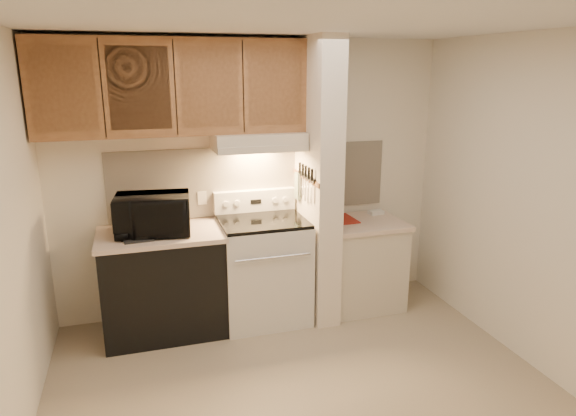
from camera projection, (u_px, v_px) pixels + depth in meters
name	position (u px, v px, depth m)	size (l,w,h in m)	color
floor	(303.00, 389.00, 3.70)	(3.60, 3.60, 0.00)	tan
ceiling	(307.00, 22.00, 3.04)	(3.60, 3.60, 0.00)	white
wall_back	(253.00, 178.00, 4.75)	(3.60, 0.02, 2.50)	white
wall_left	(0.00, 251.00, 2.86)	(0.02, 3.00, 2.50)	white
wall_right	(531.00, 203.00, 3.87)	(0.02, 3.00, 2.50)	white
backsplash	(253.00, 180.00, 4.74)	(2.60, 0.02, 0.63)	white
range_body	(263.00, 271.00, 4.64)	(0.76, 0.65, 0.92)	silver
oven_window	(272.00, 280.00, 4.34)	(0.50, 0.01, 0.30)	black
oven_handle	(273.00, 258.00, 4.24)	(0.02, 0.02, 0.65)	silver
cooktop	(263.00, 221.00, 4.52)	(0.74, 0.64, 0.03)	black
range_backguard	(255.00, 200.00, 4.75)	(0.76, 0.08, 0.20)	silver
range_display	(256.00, 202.00, 4.71)	(0.10, 0.01, 0.04)	black
range_knob_left_outer	(226.00, 204.00, 4.63)	(0.05, 0.05, 0.02)	silver
range_knob_left_inner	(237.00, 203.00, 4.66)	(0.05, 0.05, 0.02)	silver
range_knob_right_inner	(275.00, 200.00, 4.76)	(0.05, 0.05, 0.02)	silver
range_knob_right_outer	(285.00, 199.00, 4.78)	(0.05, 0.05, 0.02)	silver
dishwasher_front	(164.00, 285.00, 4.41)	(1.00, 0.63, 0.87)	black
left_countertop	(160.00, 234.00, 4.29)	(1.04, 0.67, 0.04)	beige
spoon_rest	(139.00, 241.00, 4.05)	(0.23, 0.07, 0.02)	black
teal_jar	(133.00, 222.00, 4.42)	(0.08, 0.08, 0.09)	#285F59
outlet	(202.00, 198.00, 4.63)	(0.08, 0.01, 0.12)	beige
microwave	(153.00, 214.00, 4.21)	(0.59, 0.40, 0.33)	black
partition_pillar	(318.00, 182.00, 4.57)	(0.22, 0.70, 2.50)	#F2E3CE
pillar_trim	(305.00, 178.00, 4.52)	(0.01, 0.70, 0.04)	#9A643B
knife_strip	(307.00, 177.00, 4.47)	(0.02, 0.42, 0.04)	black
knife_blade_a	(311.00, 192.00, 4.35)	(0.01, 0.04, 0.16)	silver
knife_handle_a	(312.00, 175.00, 4.30)	(0.02, 0.02, 0.10)	black
knife_blade_b	(308.00, 191.00, 4.43)	(0.01, 0.04, 0.18)	silver
knife_handle_b	(309.00, 173.00, 4.37)	(0.02, 0.02, 0.10)	black
knife_blade_c	(305.00, 190.00, 4.50)	(0.01, 0.04, 0.20)	silver
knife_handle_c	(306.00, 171.00, 4.45)	(0.02, 0.02, 0.10)	black
knife_blade_d	(303.00, 186.00, 4.56)	(0.01, 0.04, 0.16)	silver
knife_handle_d	(303.00, 170.00, 4.52)	(0.02, 0.02, 0.10)	black
knife_blade_e	(299.00, 185.00, 4.65)	(0.01, 0.04, 0.18)	silver
knife_handle_e	(300.00, 168.00, 4.60)	(0.02, 0.02, 0.10)	black
oven_mitt	(298.00, 186.00, 4.71)	(0.03, 0.10, 0.24)	gray
right_cab_base	(361.00, 265.00, 4.92)	(0.70, 0.60, 0.81)	beige
right_countertop	(363.00, 223.00, 4.81)	(0.74, 0.64, 0.04)	beige
red_folder	(341.00, 219.00, 4.85)	(0.24, 0.33, 0.01)	#9E2418
white_box	(376.00, 212.00, 5.03)	(0.14, 0.09, 0.04)	white
range_hood	(258.00, 141.00, 4.45)	(0.78, 0.44, 0.15)	beige
hood_lip	(264.00, 150.00, 4.27)	(0.78, 0.04, 0.06)	beige
upper_cabinets	(173.00, 87.00, 4.17)	(2.18, 0.33, 0.77)	#9A643B
cab_door_a	(63.00, 89.00, 3.80)	(0.46, 0.01, 0.63)	#9A643B
cab_gap_a	(102.00, 89.00, 3.87)	(0.01, 0.01, 0.73)	black
cab_door_b	(139.00, 88.00, 3.95)	(0.46, 0.01, 0.63)	#9A643B
cab_gap_b	(175.00, 88.00, 4.03)	(0.01, 0.01, 0.73)	black
cab_door_c	(210.00, 87.00, 4.10)	(0.46, 0.01, 0.63)	#9A643B
cab_gap_c	(243.00, 87.00, 4.18)	(0.01, 0.01, 0.73)	black
cab_door_d	(275.00, 87.00, 4.26)	(0.46, 0.01, 0.63)	#9A643B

